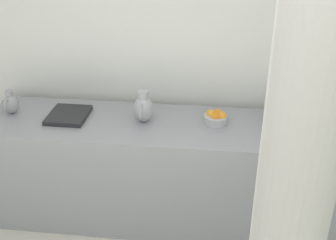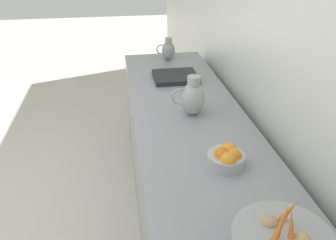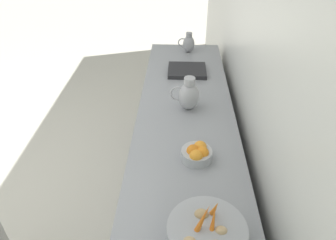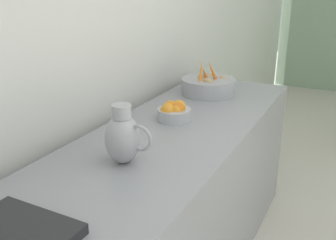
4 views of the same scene
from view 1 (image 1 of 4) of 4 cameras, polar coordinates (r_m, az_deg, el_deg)
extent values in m
cube|color=silver|center=(3.50, 8.38, 11.55)|extent=(0.10, 8.50, 3.00)
cube|color=gray|center=(3.55, -0.85, -6.80)|extent=(0.71, 2.83, 0.89)
cylinder|color=#9EA0A5|center=(3.39, 15.78, 0.08)|extent=(0.35, 0.35, 0.10)
torus|color=#9EA0A5|center=(3.41, 15.68, -0.61)|extent=(0.21, 0.21, 0.01)
cone|color=orange|center=(3.37, 15.72, 1.57)|extent=(0.04, 0.08, 0.11)
cone|color=orange|center=(3.37, 14.95, 1.90)|extent=(0.05, 0.09, 0.16)
cone|color=orange|center=(3.32, 16.08, 1.42)|extent=(0.09, 0.08, 0.16)
ellipsoid|color=tan|center=(3.41, 17.19, 0.95)|extent=(0.06, 0.05, 0.04)
ellipsoid|color=tan|center=(3.31, 17.22, 0.11)|extent=(0.06, 0.05, 0.04)
ellipsoid|color=tan|center=(3.34, 14.78, 0.74)|extent=(0.06, 0.05, 0.05)
ellipsoid|color=tan|center=(3.42, 15.96, 1.21)|extent=(0.05, 0.05, 0.04)
cylinder|color=#ADAFB5|center=(3.33, 6.33, 0.11)|extent=(0.18, 0.18, 0.06)
sphere|color=orange|center=(3.35, 6.65, 0.78)|extent=(0.08, 0.08, 0.08)
sphere|color=orange|center=(3.30, 6.41, 0.39)|extent=(0.08, 0.08, 0.08)
sphere|color=orange|center=(3.34, 5.77, 0.76)|extent=(0.08, 0.08, 0.08)
sphere|color=orange|center=(3.30, 6.22, 0.39)|extent=(0.07, 0.07, 0.07)
sphere|color=orange|center=(3.31, 7.16, 0.47)|extent=(0.08, 0.08, 0.08)
ellipsoid|color=#A3A3A8|center=(3.31, -3.30, 1.46)|extent=(0.15, 0.15, 0.21)
cylinder|color=#A3A3A8|center=(3.26, -3.36, 3.37)|extent=(0.08, 0.08, 0.06)
torus|color=#A3A3A8|center=(3.23, -3.56, 1.15)|extent=(0.11, 0.01, 0.11)
ellipsoid|color=#939399|center=(3.66, -20.12, 2.05)|extent=(0.12, 0.12, 0.17)
cylinder|color=#939399|center=(3.63, -20.36, 3.40)|extent=(0.06, 0.06, 0.04)
torus|color=#939399|center=(3.61, -20.59, 1.83)|extent=(0.09, 0.01, 0.09)
cube|color=#232326|center=(3.49, -13.09, 0.63)|extent=(0.34, 0.30, 0.04)
cylinder|color=#B2AFA8|center=(1.95, 17.50, -2.88)|extent=(0.36, 0.36, 3.00)
camera|label=2|loc=(2.85, 34.53, 11.33)|focal=35.98mm
camera|label=3|loc=(3.19, 34.88, 17.52)|focal=33.27mm
camera|label=4|loc=(2.85, -31.82, 6.48)|focal=41.17mm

